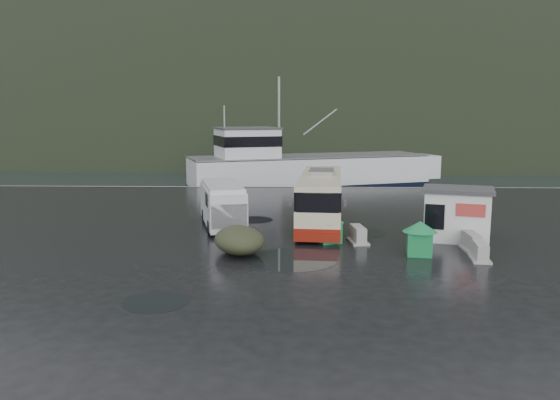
{
  "coord_description": "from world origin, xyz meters",
  "views": [
    {
      "loc": [
        0.31,
        -26.46,
        6.36
      ],
      "look_at": [
        -0.48,
        2.5,
        1.7
      ],
      "focal_mm": 35.0,
      "sensor_mm": 36.0,
      "label": 1
    }
  ],
  "objects_px": {
    "waste_bin_right": "(419,255)",
    "dome_tent": "(239,253)",
    "white_van": "(223,227)",
    "fishing_trawler": "(310,176)",
    "coach_bus": "(320,223)",
    "waste_bin_left": "(329,242)",
    "jersey_barrier_b": "(471,250)",
    "ticket_kiosk": "(456,240)",
    "jersey_barrier_a": "(358,242)",
    "jersey_barrier_c": "(480,260)"
  },
  "relations": [
    {
      "from": "waste_bin_right",
      "to": "dome_tent",
      "type": "xyz_separation_m",
      "value": [
        -8.14,
        0.09,
        0.0
      ]
    },
    {
      "from": "waste_bin_left",
      "to": "ticket_kiosk",
      "type": "bearing_deg",
      "value": 6.24
    },
    {
      "from": "waste_bin_right",
      "to": "ticket_kiosk",
      "type": "distance_m",
      "value": 3.94
    },
    {
      "from": "coach_bus",
      "to": "jersey_barrier_b",
      "type": "bearing_deg",
      "value": -37.37
    },
    {
      "from": "white_van",
      "to": "jersey_barrier_c",
      "type": "relative_size",
      "value": 3.86
    },
    {
      "from": "waste_bin_left",
      "to": "dome_tent",
      "type": "distance_m",
      "value": 4.78
    },
    {
      "from": "coach_bus",
      "to": "jersey_barrier_a",
      "type": "distance_m",
      "value": 4.92
    },
    {
      "from": "waste_bin_left",
      "to": "jersey_barrier_b",
      "type": "relative_size",
      "value": 0.9
    },
    {
      "from": "dome_tent",
      "to": "jersey_barrier_b",
      "type": "bearing_deg",
      "value": 4.44
    },
    {
      "from": "waste_bin_left",
      "to": "waste_bin_right",
      "type": "height_order",
      "value": "waste_bin_right"
    },
    {
      "from": "waste_bin_left",
      "to": "ticket_kiosk",
      "type": "xyz_separation_m",
      "value": [
        6.44,
        0.7,
        0.0
      ]
    },
    {
      "from": "coach_bus",
      "to": "white_van",
      "type": "xyz_separation_m",
      "value": [
        -5.55,
        -1.07,
        0.0
      ]
    },
    {
      "from": "coach_bus",
      "to": "waste_bin_right",
      "type": "bearing_deg",
      "value": -54.94
    },
    {
      "from": "jersey_barrier_a",
      "to": "fishing_trawler",
      "type": "distance_m",
      "value": 28.27
    },
    {
      "from": "coach_bus",
      "to": "dome_tent",
      "type": "height_order",
      "value": "coach_bus"
    },
    {
      "from": "white_van",
      "to": "dome_tent",
      "type": "bearing_deg",
      "value": -89.68
    },
    {
      "from": "waste_bin_right",
      "to": "white_van",
      "type": "bearing_deg",
      "value": 148.58
    },
    {
      "from": "ticket_kiosk",
      "to": "white_van",
      "type": "bearing_deg",
      "value": -176.53
    },
    {
      "from": "waste_bin_right",
      "to": "jersey_barrier_b",
      "type": "height_order",
      "value": "waste_bin_right"
    },
    {
      "from": "jersey_barrier_b",
      "to": "dome_tent",
      "type": "bearing_deg",
      "value": -175.56
    },
    {
      "from": "ticket_kiosk",
      "to": "jersey_barrier_a",
      "type": "xyz_separation_m",
      "value": [
        -5.01,
        -0.69,
        0.0
      ]
    },
    {
      "from": "jersey_barrier_c",
      "to": "dome_tent",
      "type": "bearing_deg",
      "value": 175.32
    },
    {
      "from": "jersey_barrier_c",
      "to": "white_van",
      "type": "bearing_deg",
      "value": 151.13
    },
    {
      "from": "jersey_barrier_b",
      "to": "jersey_barrier_c",
      "type": "bearing_deg",
      "value": -95.9
    },
    {
      "from": "waste_bin_left",
      "to": "fishing_trawler",
      "type": "xyz_separation_m",
      "value": [
        -0.2,
        28.24,
        0.0
      ]
    },
    {
      "from": "jersey_barrier_a",
      "to": "jersey_barrier_c",
      "type": "distance_m",
      "value": 5.85
    },
    {
      "from": "white_van",
      "to": "waste_bin_left",
      "type": "bearing_deg",
      "value": -46.3
    },
    {
      "from": "fishing_trawler",
      "to": "coach_bus",
      "type": "bearing_deg",
      "value": -109.99
    },
    {
      "from": "waste_bin_left",
      "to": "jersey_barrier_c",
      "type": "bearing_deg",
      "value": -25.97
    },
    {
      "from": "waste_bin_right",
      "to": "dome_tent",
      "type": "height_order",
      "value": "waste_bin_right"
    },
    {
      "from": "jersey_barrier_c",
      "to": "jersey_barrier_b",
      "type": "bearing_deg",
      "value": 84.1
    },
    {
      "from": "ticket_kiosk",
      "to": "jersey_barrier_b",
      "type": "bearing_deg",
      "value": -70.0
    },
    {
      "from": "waste_bin_right",
      "to": "jersey_barrier_c",
      "type": "xyz_separation_m",
      "value": [
        2.46,
        -0.78,
        0.0
      ]
    },
    {
      "from": "ticket_kiosk",
      "to": "jersey_barrier_a",
      "type": "height_order",
      "value": "ticket_kiosk"
    },
    {
      "from": "waste_bin_left",
      "to": "jersey_barrier_b",
      "type": "distance_m",
      "value": 6.71
    },
    {
      "from": "coach_bus",
      "to": "fishing_trawler",
      "type": "relative_size",
      "value": 0.38
    },
    {
      "from": "ticket_kiosk",
      "to": "jersey_barrier_c",
      "type": "distance_m",
      "value": 3.81
    },
    {
      "from": "coach_bus",
      "to": "waste_bin_left",
      "type": "relative_size",
      "value": 7.46
    },
    {
      "from": "ticket_kiosk",
      "to": "dome_tent",
      "type": "bearing_deg",
      "value": -147.81
    },
    {
      "from": "waste_bin_left",
      "to": "jersey_barrier_a",
      "type": "height_order",
      "value": "waste_bin_left"
    },
    {
      "from": "coach_bus",
      "to": "waste_bin_right",
      "type": "relative_size",
      "value": 6.98
    },
    {
      "from": "dome_tent",
      "to": "jersey_barrier_b",
      "type": "height_order",
      "value": "dome_tent"
    },
    {
      "from": "waste_bin_right",
      "to": "jersey_barrier_c",
      "type": "bearing_deg",
      "value": -17.62
    },
    {
      "from": "dome_tent",
      "to": "jersey_barrier_c",
      "type": "bearing_deg",
      "value": -4.68
    },
    {
      "from": "coach_bus",
      "to": "white_van",
      "type": "height_order",
      "value": "coach_bus"
    },
    {
      "from": "waste_bin_left",
      "to": "dome_tent",
      "type": "relative_size",
      "value": 0.47
    },
    {
      "from": "fishing_trawler",
      "to": "dome_tent",
      "type": "bearing_deg",
      "value": -117.49
    },
    {
      "from": "coach_bus",
      "to": "white_van",
      "type": "bearing_deg",
      "value": -164.6
    },
    {
      "from": "coach_bus",
      "to": "ticket_kiosk",
      "type": "xyz_separation_m",
      "value": [
        6.64,
        -3.95,
        0.0
      ]
    },
    {
      "from": "white_van",
      "to": "fishing_trawler",
      "type": "bearing_deg",
      "value": 62.92
    }
  ]
}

